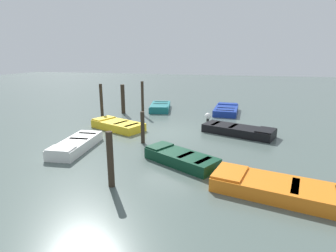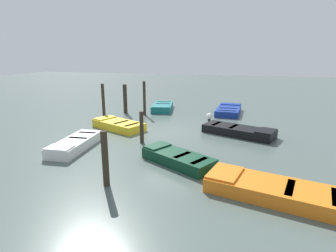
% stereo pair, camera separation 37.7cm
% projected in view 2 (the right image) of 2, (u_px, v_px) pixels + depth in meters
% --- Properties ---
extents(ground_plane, '(80.00, 80.00, 0.00)m').
position_uv_depth(ground_plane, '(168.00, 133.00, 13.86)').
color(ground_plane, '#4C5B56').
extents(rowboat_yellow, '(2.32, 3.16, 0.46)m').
position_uv_depth(rowboat_yellow, '(118.00, 125.00, 14.55)').
color(rowboat_yellow, gold).
rests_on(rowboat_yellow, ground_plane).
extents(rowboat_dark_green, '(2.28, 2.94, 0.46)m').
position_uv_depth(rowboat_dark_green, '(177.00, 158.00, 9.91)').
color(rowboat_dark_green, '#0C3823').
rests_on(rowboat_dark_green, ground_plane).
extents(rowboat_blue, '(3.15, 1.58, 0.46)m').
position_uv_depth(rowboat_blue, '(229.00, 110.00, 18.32)').
color(rowboat_blue, navy).
rests_on(rowboat_blue, ground_plane).
extents(rowboat_black, '(2.33, 3.63, 0.46)m').
position_uv_depth(rowboat_black, '(239.00, 131.00, 13.40)').
color(rowboat_black, black).
rests_on(rowboat_black, ground_plane).
extents(rowboat_white, '(3.08, 1.30, 0.46)m').
position_uv_depth(rowboat_white, '(75.00, 144.00, 11.49)').
color(rowboat_white, silver).
rests_on(rowboat_white, ground_plane).
extents(rowboat_teal, '(3.18, 1.86, 0.46)m').
position_uv_depth(rowboat_teal, '(163.00, 107.00, 19.47)').
color(rowboat_teal, '#14666B').
rests_on(rowboat_teal, ground_plane).
extents(rowboat_orange, '(2.21, 4.08, 0.46)m').
position_uv_depth(rowboat_orange, '(277.00, 190.00, 7.55)').
color(rowboat_orange, orange).
rests_on(rowboat_orange, ground_plane).
extents(mooring_piling_mid_left, '(0.18, 0.18, 2.14)m').
position_uv_depth(mooring_piling_mid_left, '(103.00, 101.00, 16.58)').
color(mooring_piling_mid_left, '#33281E').
rests_on(mooring_piling_mid_left, ground_plane).
extents(mooring_piling_near_left, '(0.18, 0.18, 2.18)m').
position_uv_depth(mooring_piling_near_left, '(144.00, 98.00, 17.62)').
color(mooring_piling_near_left, '#33281E').
rests_on(mooring_piling_near_left, ground_plane).
extents(mooring_piling_far_left, '(0.26, 0.26, 1.92)m').
position_uv_depth(mooring_piling_far_left, '(125.00, 99.00, 18.26)').
color(mooring_piling_far_left, '#33281E').
rests_on(mooring_piling_far_left, ground_plane).
extents(mooring_piling_near_right, '(0.20, 0.20, 1.71)m').
position_uv_depth(mooring_piling_near_right, '(105.00, 159.00, 8.09)').
color(mooring_piling_near_right, '#33281E').
rests_on(mooring_piling_near_right, ground_plane).
extents(mooring_piling_mid_right, '(0.18, 0.18, 1.43)m').
position_uv_depth(mooring_piling_mid_right, '(142.00, 127.00, 12.10)').
color(mooring_piling_mid_right, '#33281E').
rests_on(mooring_piling_mid_right, ground_plane).
extents(marker_buoy, '(0.36, 0.36, 0.48)m').
position_uv_depth(marker_buoy, '(209.00, 116.00, 16.17)').
color(marker_buoy, '#262626').
rests_on(marker_buoy, ground_plane).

